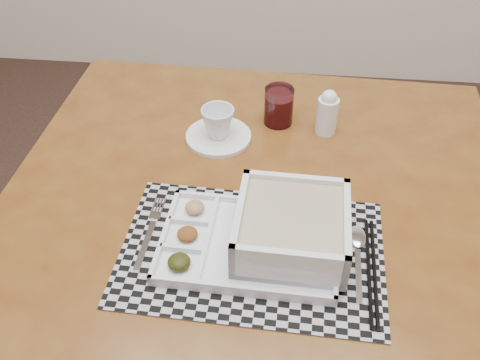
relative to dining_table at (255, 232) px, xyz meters
name	(u,v)px	position (x,y,z in m)	size (l,w,h in m)	color
dining_table	(255,232)	(0.00, 0.00, 0.00)	(1.07, 1.07, 0.78)	#55270F
placemat	(252,252)	(0.00, -0.12, 0.08)	(0.47, 0.31, 0.00)	#9E9DA4
serving_tray	(280,233)	(0.05, -0.11, 0.12)	(0.34, 0.23, 0.09)	white
fork	(150,230)	(-0.19, -0.09, 0.08)	(0.02, 0.19, 0.00)	silver
spoon	(357,242)	(0.19, -0.08, 0.09)	(0.04, 0.18, 0.01)	silver
chopsticks	(372,270)	(0.22, -0.15, 0.09)	(0.03, 0.24, 0.01)	black
saucer	(218,137)	(-0.10, 0.21, 0.08)	(0.15, 0.15, 0.01)	white
cup	(218,122)	(-0.10, 0.21, 0.13)	(0.08, 0.08, 0.07)	white
juice_glass	(279,107)	(0.03, 0.29, 0.12)	(0.07, 0.07, 0.09)	white
creamer_bottle	(327,113)	(0.14, 0.26, 0.13)	(0.05, 0.05, 0.11)	white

